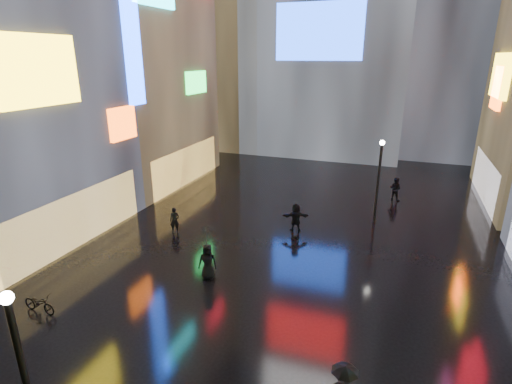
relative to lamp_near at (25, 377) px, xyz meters
The scene contains 12 objects.
ground 16.93m from the lamp_near, 81.20° to the left, with size 140.00×140.00×0.00m, color black.
building_left_far 27.39m from the lamp_near, 120.85° to the left, with size 10.28×12.00×22.00m.
tower_flank_left 41.39m from the lamp_near, 106.57° to the left, with size 10.00×10.00×26.00m, color black.
lamp_near is the anchor object (origin of this frame).
lamp_far 20.44m from the lamp_near, 71.36° to the left, with size 0.30×0.30×5.20m.
pedestrian_4 9.89m from the lamp_near, 91.58° to the left, with size 0.85×0.55×1.74m, color black.
pedestrian_5 16.54m from the lamp_near, 82.21° to the left, with size 1.59×0.51×1.72m, color black.
pedestrian_6 14.44m from the lamp_near, 107.85° to the left, with size 0.57×0.37×1.56m, color black.
pedestrian_7 25.25m from the lamp_near, 72.46° to the left, with size 0.82×0.64×1.69m, color black.
umbrella_1 7.64m from the lamp_near, 26.28° to the left, with size 0.69×0.69×0.60m, color black.
umbrella_2 9.69m from the lamp_near, 91.58° to the left, with size 0.99×1.01×0.91m, color black.
bicycle 7.85m from the lamp_near, 138.06° to the left, with size 0.55×1.59×0.83m, color black.
Camera 1 is at (4.91, -1.50, 9.91)m, focal length 28.00 mm.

